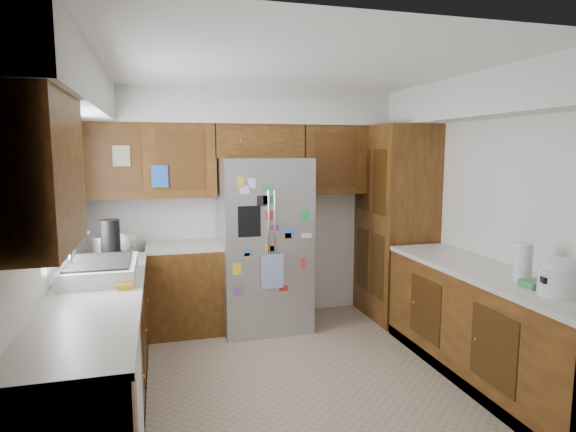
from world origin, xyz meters
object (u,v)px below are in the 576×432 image
object	(u,v)px
rice_cooker	(562,276)
paper_towel	(523,262)
fridge	(264,244)
pantry	(395,223)

from	to	relation	value
rice_cooker	paper_towel	size ratio (longest dim) A/B	1.06
fridge	paper_towel	xyz separation A→B (m)	(1.52, -2.00, 0.16)
paper_towel	fridge	bearing A→B (deg)	127.26
pantry	rice_cooker	distance (m)	2.32
fridge	rice_cooker	world-z (taller)	fridge
pantry	rice_cooker	bearing A→B (deg)	-90.01
rice_cooker	paper_towel	xyz separation A→B (m)	(0.02, 0.37, 0.01)
rice_cooker	paper_towel	distance (m)	0.37
fridge	pantry	bearing A→B (deg)	-2.06
paper_towel	rice_cooker	bearing A→B (deg)	-93.01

